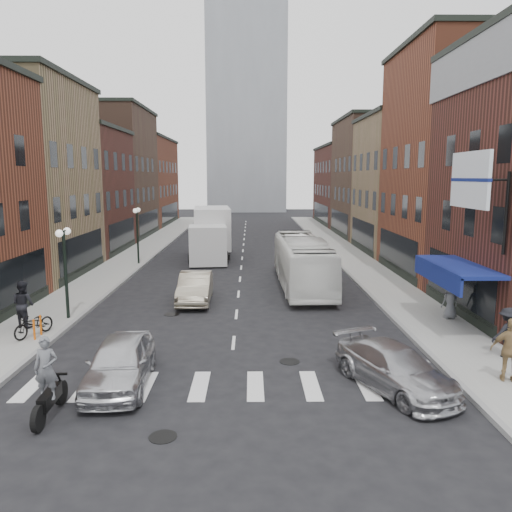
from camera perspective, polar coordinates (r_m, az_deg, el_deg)
The scene contains 30 objects.
ground at distance 18.53m, azimuth -2.69°, elevation -10.88°, with size 160.00×160.00×0.00m, color black.
sidewalk_left at distance 40.93m, azimuth -13.55°, elevation 0.05°, with size 3.00×74.00×0.15m, color gray.
sidewalk_right at distance 40.66m, azimuth 10.49°, elevation 0.09°, with size 3.00×74.00×0.15m, color gray.
curb_left at distance 40.63m, azimuth -11.49°, elevation -0.05°, with size 0.20×74.00×0.16m, color gray.
curb_right at distance 40.41m, azimuth 8.40°, elevation -0.01°, with size 0.20×74.00×0.16m, color gray.
crosswalk_stripes at distance 15.74m, azimuth -3.09°, elevation -14.61°, with size 12.00×2.20×0.01m, color silver.
bldg_left_mid_b at distance 44.28m, azimuth -21.50°, elevation 6.95°, with size 10.30×10.20×10.30m.
bldg_left_far_a at distance 54.69m, azimuth -17.49°, elevation 9.02°, with size 10.30×12.20×13.30m.
bldg_left_far_b at distance 68.23m, azimuth -14.04°, elevation 8.26°, with size 10.30×16.20×11.30m.
bldg_right_mid_a at distance 34.53m, azimuth 24.27°, elevation 9.68°, with size 10.30×10.20×14.30m.
bldg_right_mid_b at distance 43.82m, azimuth 18.64°, elevation 7.74°, with size 10.30×10.20×11.30m.
bldg_right_far_a at distance 54.33m, azimuth 14.84°, elevation 8.61°, with size 10.30×12.20×12.30m.
bldg_right_far_b at distance 67.94m, azimuth 11.66°, elevation 7.91°, with size 10.30×16.20×10.30m.
awning_blue at distance 21.86m, azimuth 21.59°, elevation -1.29°, with size 1.80×5.00×0.78m.
billboard_sign at distance 19.58m, azimuth 23.48°, elevation 7.79°, with size 1.52×3.00×3.70m.
distant_tower at distance 97.21m, azimuth -1.07°, elevation 20.16°, with size 14.00×14.00×50.00m, color #9399A0.
streetlamp_near at distance 23.12m, azimuth -21.03°, elevation -0.00°, with size 0.32×1.22×4.11m.
streetlamp_far at distance 36.47m, azimuth -13.42°, elevation 3.47°, with size 0.32×1.22×4.11m.
bike_rack at distance 21.25m, azimuth -23.70°, elevation -7.47°, with size 0.08×0.68×0.80m.
box_truck at distance 38.74m, azimuth -5.17°, elevation 2.52°, with size 3.27×9.14×3.89m.
motorcycle_rider at distance 14.50m, azimuth -22.72°, elevation -12.98°, with size 0.63×2.20×2.24m.
transit_bus at distance 28.61m, azimuth 5.33°, elevation -0.74°, with size 2.45×10.48×2.92m, color white.
sedan_left_near at distance 15.99m, azimuth -15.28°, elevation -11.65°, with size 1.77×4.39×1.50m, color silver.
sedan_left_far at distance 25.52m, azimuth -6.96°, elevation -3.60°, with size 1.58×4.53×1.49m, color #BBB097.
curb_car at distance 15.85m, azimuth 15.59°, elevation -12.22°, with size 1.83×4.50×1.31m, color #ADAEB2.
parked_bicycle at distance 21.45m, azimuth -24.04°, elevation -7.09°, with size 0.65×1.86×0.98m, color black.
ped_left_solo at distance 22.74m, azimuth -25.05°, elevation -5.00°, with size 0.95×0.55×1.95m, color black.
ped_right_a at distance 19.34m, azimuth 26.81°, elevation -7.81°, with size 1.13×0.56×1.75m, color black.
ped_right_b at distance 17.16m, azimuth 27.14°, elevation -9.56°, with size 1.15×0.58×1.97m, color olive.
ped_right_c at distance 23.47m, azimuth 21.33°, elevation -4.82°, with size 0.77×0.50×1.57m, color slate.
Camera 1 is at (0.66, -17.40, 6.32)m, focal length 35.00 mm.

